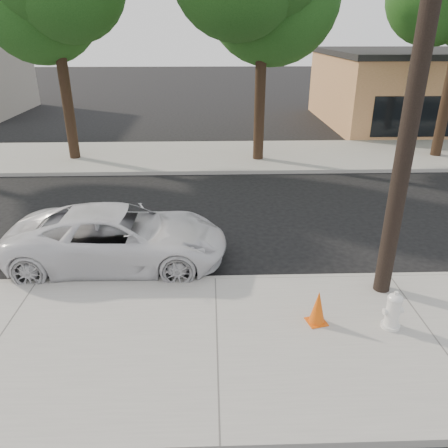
{
  "coord_description": "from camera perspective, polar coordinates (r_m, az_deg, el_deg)",
  "views": [
    {
      "loc": [
        -0.08,
        -10.66,
        5.33
      ],
      "look_at": [
        0.23,
        -1.04,
        1.0
      ],
      "focal_mm": 35.0,
      "sensor_mm": 36.0,
      "label": 1
    }
  ],
  "objects": [
    {
      "name": "tree_b",
      "position": [
        19.59,
        -20.95,
        25.21
      ],
      "size": [
        4.34,
        4.2,
        8.45
      ],
      "color": "black",
      "rests_on": "far_sidewalk"
    },
    {
      "name": "traffic_cone",
      "position": [
        8.61,
        12.15,
        -10.63
      ],
      "size": [
        0.43,
        0.43,
        0.69
      ],
      "rotation": [
        0.0,
        0.0,
        0.24
      ],
      "color": "#DD530B",
      "rests_on": "near_sidewalk"
    },
    {
      "name": "curb_near",
      "position": [
        10.04,
        -1.14,
        -7.33
      ],
      "size": [
        90.0,
        0.12,
        0.16
      ],
      "primitive_type": "cube",
      "color": "#9E9B93",
      "rests_on": "ground"
    },
    {
      "name": "police_cruiser",
      "position": [
        10.84,
        -13.52,
        -1.66
      ],
      "size": [
        5.21,
        2.45,
        1.44
      ],
      "primitive_type": "imported",
      "rotation": [
        0.0,
        0.0,
        1.56
      ],
      "color": "silver",
      "rests_on": "ground"
    },
    {
      "name": "fire_hydrant",
      "position": [
        8.88,
        21.2,
        -10.59
      ],
      "size": [
        0.38,
        0.35,
        0.73
      ],
      "rotation": [
        0.0,
        0.0,
        0.09
      ],
      "color": "silver",
      "rests_on": "near_sidewalk"
    },
    {
      "name": "ground",
      "position": [
        11.92,
        -1.29,
        -2.35
      ],
      "size": [
        120.0,
        120.0,
        0.0
      ],
      "primitive_type": "plane",
      "color": "black",
      "rests_on": "ground"
    },
    {
      "name": "far_sidewalk",
      "position": [
        19.87,
        -1.59,
        8.87
      ],
      "size": [
        90.0,
        5.0,
        0.15
      ],
      "primitive_type": "cube",
      "color": "gray",
      "rests_on": "ground"
    },
    {
      "name": "near_sidewalk",
      "position": [
        8.25,
        -0.91,
        -15.35
      ],
      "size": [
        90.0,
        4.4,
        0.15
      ],
      "primitive_type": "cube",
      "color": "gray",
      "rests_on": "ground"
    },
    {
      "name": "utility_pole",
      "position": [
        8.79,
        24.16,
        18.14
      ],
      "size": [
        1.4,
        0.34,
        9.0
      ],
      "color": "black",
      "rests_on": "near_sidewalk"
    }
  ]
}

